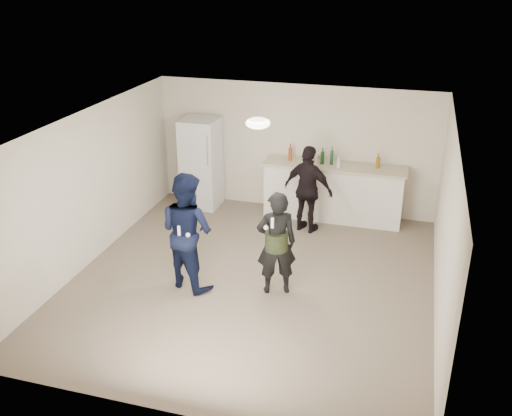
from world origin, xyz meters
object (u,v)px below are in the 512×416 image
(shaker, at_px, (319,159))
(woman, at_px, (276,243))
(man, at_px, (187,231))
(counter, at_px, (333,193))
(spectator, at_px, (308,190))
(fridge, at_px, (201,163))

(shaker, xyz_separation_m, woman, (-0.10, -2.89, -0.37))
(shaker, bearing_deg, man, -115.11)
(counter, relative_size, spectator, 1.60)
(man, height_order, woman, man)
(shaker, xyz_separation_m, man, (-1.43, -3.06, -0.26))
(fridge, height_order, man, man)
(counter, height_order, man, man)
(fridge, xyz_separation_m, shaker, (2.35, 0.08, 0.28))
(man, relative_size, spectator, 1.12)
(fridge, distance_m, woman, 3.60)
(man, distance_m, woman, 1.35)
(counter, relative_size, woman, 1.61)
(spectator, bearing_deg, woman, 106.15)
(woman, bearing_deg, spectator, -112.84)
(man, bearing_deg, counter, -97.64)
(shaker, bearing_deg, spectator, -95.18)
(shaker, bearing_deg, counter, -2.07)
(man, xyz_separation_m, spectator, (1.37, 2.37, -0.10))
(counter, relative_size, man, 1.42)
(counter, relative_size, shaker, 15.29)
(shaker, height_order, woman, woman)
(counter, bearing_deg, spectator, -117.96)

